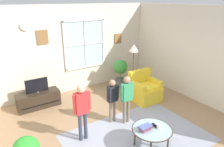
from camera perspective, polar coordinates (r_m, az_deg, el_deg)
ground_plane at (r=4.85m, az=5.51°, el=-16.57°), size 5.86×6.55×0.02m
back_wall at (r=6.70m, az=-10.34°, el=6.74°), size 5.26×0.17×2.72m
side_wall_right at (r=6.17m, az=26.04°, el=3.77°), size 0.12×5.95×2.72m
area_rug at (r=4.77m, az=7.03°, el=-17.15°), size 2.96×2.10×0.01m
tv_stand at (r=6.14m, az=-19.57°, el=-6.83°), size 1.13×0.43×0.44m
television at (r=5.96m, az=-20.04°, el=-3.14°), size 0.59×0.08×0.40m
armchair at (r=6.21m, az=8.96°, el=-4.42°), size 0.76×0.74×0.87m
coffee_table at (r=4.32m, az=10.95°, el=-15.06°), size 0.81×0.81×0.44m
book_stack at (r=4.23m, az=9.14°, el=-14.56°), size 0.26×0.18×0.10m
cup at (r=4.32m, az=12.74°, el=-14.06°), size 0.08×0.08×0.10m
remote_near_books at (r=4.36m, az=12.09°, el=-14.23°), size 0.05×0.14×0.02m
remote_near_cup at (r=4.41m, az=11.65°, el=-13.74°), size 0.07×0.14×0.02m
person_black_shirt at (r=4.93m, az=0.12°, el=-6.26°), size 0.33×0.15×1.10m
person_green_shirt at (r=4.87m, az=4.08°, el=-5.81°), size 0.36×0.17×1.21m
person_red_shirt at (r=4.31m, az=-8.33°, el=-8.94°), size 0.39×0.18×1.28m
potted_plant_by_window at (r=7.07m, az=2.33°, el=0.89°), size 0.48×0.48×0.92m
floor_lamp at (r=6.40m, az=5.98°, el=5.73°), size 0.32×0.32×1.56m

